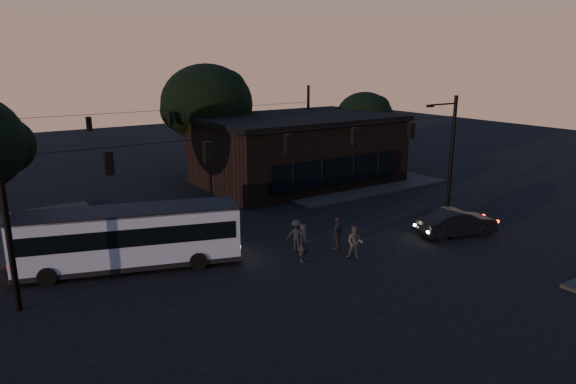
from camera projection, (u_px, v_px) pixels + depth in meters
ground at (335, 270)px, 24.38m from camera, size 120.00×120.00×0.00m
sidewalk_far_right at (341, 181)px, 42.09m from camera, size 14.00×10.00×0.15m
building at (297, 149)px, 41.39m from camera, size 15.40×10.41×5.40m
tree_behind at (207, 103)px, 42.64m from camera, size 7.60×7.60×9.43m
tree_right at (364, 116)px, 47.40m from camera, size 5.20×5.20×6.86m
signal_rig_near at (288, 165)px, 26.47m from camera, size 26.24×0.30×7.50m
signal_rig_far at (172, 134)px, 39.37m from camera, size 26.24×0.30×7.50m
bus at (130, 235)px, 24.38m from camera, size 10.55×5.51×2.91m
car at (457, 222)px, 29.11m from camera, size 4.85×2.74×1.51m
pedestrian_a at (304, 243)px, 25.30m from camera, size 0.80×0.65×1.90m
pedestrian_b at (355, 243)px, 25.68m from camera, size 1.02×1.03×1.67m
pedestrian_c at (337, 233)px, 26.94m from camera, size 1.10×0.87×1.74m
pedestrian_d at (297, 235)px, 26.78m from camera, size 1.24×1.13×1.67m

